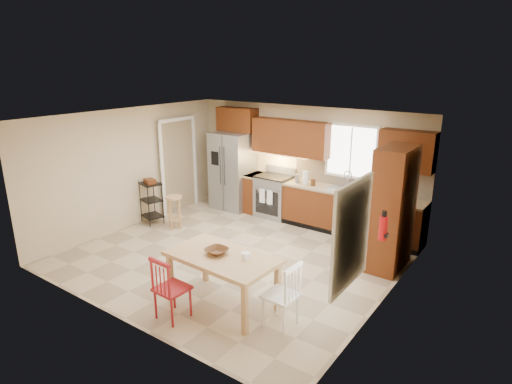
{
  "coord_description": "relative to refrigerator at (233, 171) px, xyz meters",
  "views": [
    {
      "loc": [
        4.45,
        -5.59,
        3.4
      ],
      "look_at": [
        0.2,
        0.4,
        1.15
      ],
      "focal_mm": 30.0,
      "sensor_mm": 36.0,
      "label": 1
    }
  ],
  "objects": [
    {
      "name": "window_right",
      "position": [
        4.38,
        -3.27,
        0.54
      ],
      "size": [
        0.04,
        1.02,
        1.32
      ],
      "primitive_type": "cube",
      "color": "white",
      "rests_on": "wall_right"
    },
    {
      "name": "upper_over_fridge",
      "position": [
        0.0,
        0.2,
        1.19
      ],
      "size": [
        1.0,
        0.35,
        0.55
      ],
      "primitive_type": "cube",
      "color": "#632C10",
      "rests_on": "wall_back"
    },
    {
      "name": "table_jar",
      "position": [
        2.93,
        -3.41,
        -0.1
      ],
      "size": [
        0.12,
        0.12,
        0.14
      ],
      "primitive_type": "cylinder",
      "rotation": [
        0.0,
        0.0,
        -0.04
      ],
      "color": "white",
      "rests_on": "dining_table"
    },
    {
      "name": "paper_towel",
      "position": [
        1.95,
        0.03,
        0.13
      ],
      "size": [
        0.12,
        0.12,
        0.28
      ],
      "primitive_type": "cylinder",
      "color": "white",
      "rests_on": "base_cabinet_run"
    },
    {
      "name": "backsplash",
      "position": [
        2.99,
        0.36,
        0.27
      ],
      "size": [
        2.92,
        0.03,
        0.55
      ],
      "primitive_type": "cube",
      "color": "beige",
      "rests_on": "wall_back"
    },
    {
      "name": "dining_table",
      "position": [
        2.58,
        -3.51,
        -0.53
      ],
      "size": [
        1.61,
        0.95,
        0.77
      ],
      "primitive_type": null,
      "rotation": [
        0.0,
        0.0,
        -0.04
      ],
      "color": "tan",
      "rests_on": "floor"
    },
    {
      "name": "wall_front",
      "position": [
        1.7,
        -4.62,
        0.34
      ],
      "size": [
        5.5,
        0.02,
        2.5
      ],
      "primitive_type": "cube",
      "color": "#CCB793",
      "rests_on": "ground"
    },
    {
      "name": "fire_extinguisher",
      "position": [
        4.33,
        -1.98,
        0.19
      ],
      "size": [
        0.12,
        0.12,
        0.36
      ],
      "primitive_type": "cylinder",
      "color": "#B40C0F",
      "rests_on": "wall_right"
    },
    {
      "name": "sink",
      "position": [
        2.8,
        0.08,
        -0.05
      ],
      "size": [
        0.62,
        0.46,
        0.16
      ],
      "primitive_type": "cube",
      "color": "gray",
      "rests_on": "base_cabinet_run"
    },
    {
      "name": "wall_back",
      "position": [
        1.7,
        0.38,
        0.34
      ],
      "size": [
        5.5,
        0.02,
        2.5
      ],
      "primitive_type": "cube",
      "color": "#CCB793",
      "rests_on": "ground"
    },
    {
      "name": "floor",
      "position": [
        1.7,
        -2.12,
        -0.91
      ],
      "size": [
        5.5,
        5.5,
        0.0
      ],
      "primitive_type": "plane",
      "color": "tan",
      "rests_on": "ground"
    },
    {
      "name": "dishwasher",
      "position": [
        3.55,
        -0.22,
        -0.46
      ],
      "size": [
        0.6,
        0.02,
        0.78
      ],
      "primitive_type": "cube",
      "color": "black",
      "rests_on": "floor"
    },
    {
      "name": "chair_red",
      "position": [
        2.23,
        -4.16,
        -0.45
      ],
      "size": [
        0.45,
        0.45,
        0.92
      ],
      "primitive_type": null,
      "rotation": [
        0.0,
        0.0,
        -0.04
      ],
      "color": "maroon",
      "rests_on": "floor"
    },
    {
      "name": "chair_white",
      "position": [
        3.53,
        -3.46,
        -0.45
      ],
      "size": [
        0.45,
        0.45,
        0.92
      ],
      "primitive_type": null,
      "rotation": [
        0.0,
        0.0,
        1.53
      ],
      "color": "white",
      "rests_on": "floor"
    },
    {
      "name": "base_cabinet_narrow",
      "position": [
        0.6,
        0.08,
        -0.46
      ],
      "size": [
        0.3,
        0.6,
        0.9
      ],
      "primitive_type": "cube",
      "color": "#5D2A11",
      "rests_on": "floor"
    },
    {
      "name": "canister_steel",
      "position": [
        1.75,
        0.03,
        0.08
      ],
      "size": [
        0.11,
        0.11,
        0.18
      ],
      "primitive_type": "cylinder",
      "color": "gray",
      "rests_on": "base_cabinet_run"
    },
    {
      "name": "refrigerator",
      "position": [
        0.0,
        0.0,
        0.0
      ],
      "size": [
        0.92,
        0.75,
        1.82
      ],
      "primitive_type": "cube",
      "color": "gray",
      "rests_on": "floor"
    },
    {
      "name": "ceiling",
      "position": [
        1.7,
        -2.12,
        1.59
      ],
      "size": [
        5.5,
        5.0,
        0.02
      ],
      "primitive_type": "cube",
      "color": "silver",
      "rests_on": "ground"
    },
    {
      "name": "utility_cart",
      "position": [
        -0.8,
        -1.85,
        -0.44
      ],
      "size": [
        0.55,
        0.48,
        0.94
      ],
      "primitive_type": null,
      "rotation": [
        0.0,
        0.0,
        -0.29
      ],
      "color": "black",
      "rests_on": "floor"
    },
    {
      "name": "doorway",
      "position": [
        -0.97,
        -0.82,
        0.14
      ],
      "size": [
        0.04,
        0.95,
        2.1
      ],
      "primitive_type": "cube",
      "color": "#8C7A59",
      "rests_on": "wall_left"
    },
    {
      "name": "range_stove",
      "position": [
        1.15,
        0.06,
        -0.45
      ],
      "size": [
        0.76,
        0.63,
        0.92
      ],
      "primitive_type": "cube",
      "color": "gray",
      "rests_on": "floor"
    },
    {
      "name": "upper_right_block",
      "position": [
        3.95,
        0.2,
        0.92
      ],
      "size": [
        1.0,
        0.35,
        0.75
      ],
      "primitive_type": "cube",
      "color": "#632C10",
      "rests_on": "wall_back"
    },
    {
      "name": "undercab_glow",
      "position": [
        1.15,
        0.17,
        0.52
      ],
      "size": [
        1.6,
        0.3,
        0.01
      ],
      "primitive_type": "cube",
      "color": "#FFBF66",
      "rests_on": "wall_back"
    },
    {
      "name": "wall_left",
      "position": [
        -1.05,
        -2.12,
        0.34
      ],
      "size": [
        0.02,
        5.0,
        2.5
      ],
      "primitive_type": "cube",
      "color": "#CCB793",
      "rests_on": "ground"
    },
    {
      "name": "window_back",
      "position": [
        2.8,
        0.35,
        0.74
      ],
      "size": [
        1.12,
        0.04,
        1.12
      ],
      "primitive_type": "cube",
      "color": "white",
      "rests_on": "wall_back"
    },
    {
      "name": "upper_left_block",
      "position": [
        1.45,
        0.2,
        0.92
      ],
      "size": [
        1.8,
        0.35,
        0.75
      ],
      "primitive_type": "cube",
      "color": "#632C10",
      "rests_on": "wall_back"
    },
    {
      "name": "bar_stool",
      "position": [
        -0.14,
        -1.8,
        -0.55
      ],
      "size": [
        0.35,
        0.35,
        0.71
      ],
      "primitive_type": null,
      "rotation": [
        0.0,
        0.0,
        -0.02
      ],
      "color": "tan",
      "rests_on": "floor"
    },
    {
      "name": "wall_right",
      "position": [
        4.45,
        -2.12,
        0.34
      ],
      "size": [
        0.02,
        5.0,
        2.5
      ],
      "primitive_type": "cube",
      "color": "#CCB793",
      "rests_on": "ground"
    },
    {
      "name": "soap_bottle",
      "position": [
        3.18,
        -0.02,
        0.09
      ],
      "size": [
        0.09,
        0.09,
        0.19
      ],
      "primitive_type": "imported",
      "color": "#B40C0F",
      "rests_on": "base_cabinet_run"
    },
    {
      "name": "canister_wood",
      "position": [
        2.15,
        -0.0,
        0.06
      ],
      "size": [
        0.1,
        0.1,
        0.14
      ],
      "primitive_type": "cylinder",
      "color": "#532D16",
      "rests_on": "base_cabinet_run"
    },
    {
      "name": "table_bowl",
      "position": [
        2.49,
        -3.51,
        -0.13
      ],
      "size": [
        0.33,
        0.33,
        0.08
      ],
      "primitive_type": "imported",
      "rotation": [
        0.0,
        0.0,
        -0.04
      ],
      "color": "#532D16",
      "rests_on": "dining_table"
    },
    {
      "name": "pantry",
      "position": [
        4.13,
        -0.93,
        0.14
      ],
      "size": [
        0.5,
        0.95,
        2.1
      ],
      "primitive_type": "cube",
      "color": "#5D2A11",
      "rests_on": "floor"
    },
    {
      "name": "base_cabinet_run",
      "position": [
        2.99,
        0.08,
        -0.46
      ],
      "size": [
        2.92,
        0.6,
        0.9
      ],
      "primitive_type": "cube",
      "color": "#5D2A11",
      "rests_on": "floor"
    }
  ]
}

